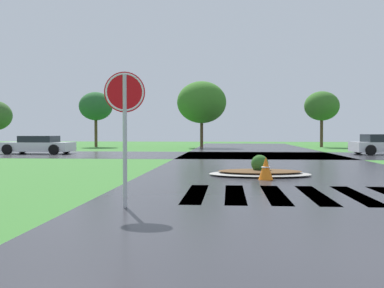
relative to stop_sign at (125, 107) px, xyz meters
The scene contains 8 objects.
asphalt_roadway 7.66m from the stop_sign, 58.44° to the left, with size 9.61×80.00×0.01m, color #2B2B30.
asphalt_cross_road 19.48m from the stop_sign, 78.44° to the left, with size 90.00×8.65×0.01m, color #2B2B30.
crosswalk_stripes 4.75m from the stop_sign, 26.98° to the left, with size 5.85×3.24×0.01m.
stop_sign is the anchor object (origin of this frame).
median_island 7.14m from the stop_sign, 64.79° to the left, with size 3.29×1.92×0.68m.
car_silver_hatch 22.23m from the stop_sign, 118.11° to the left, with size 4.59×2.27×1.17m.
traffic_cone 6.11m from the stop_sign, 59.01° to the left, with size 0.44×0.44×0.69m.
background_treeline 32.92m from the stop_sign, 90.39° to the left, with size 45.15×5.94×6.03m.
Camera 1 is at (-1.95, -4.42, 1.42)m, focal length 41.15 mm.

